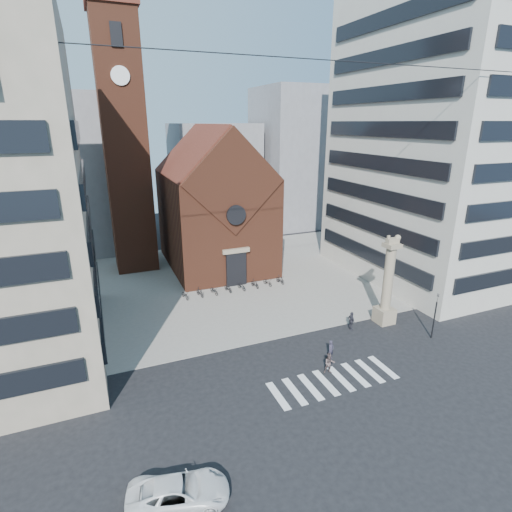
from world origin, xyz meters
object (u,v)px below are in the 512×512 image
at_px(scooter_0, 185,295).
at_px(pedestrian_0, 331,350).
at_px(lion_column, 387,289).
at_px(pedestrian_2, 351,321).
at_px(white_car, 179,493).
at_px(traffic_light, 435,315).
at_px(pedestrian_1, 329,363).

bearing_deg(scooter_0, pedestrian_0, -73.71).
bearing_deg(lion_column, scooter_0, 142.87).
bearing_deg(pedestrian_0, pedestrian_2, 16.13).
xyz_separation_m(lion_column, white_car, (-22.15, -11.63, -2.75)).
bearing_deg(traffic_light, lion_column, 116.46).
distance_m(white_car, pedestrian_0, 16.27).
distance_m(lion_column, white_car, 25.17).
bearing_deg(scooter_0, traffic_light, -53.11).
height_order(lion_column, traffic_light, lion_column).
distance_m(lion_column, scooter_0, 20.81).
bearing_deg(lion_column, traffic_light, -63.54).
bearing_deg(lion_column, white_car, -152.30).
relative_size(pedestrian_1, pedestrian_2, 0.97).
height_order(pedestrian_0, pedestrian_1, pedestrian_1).
xyz_separation_m(white_car, pedestrian_0, (14.04, 8.21, 0.13)).
xyz_separation_m(white_car, scooter_0, (5.74, 24.06, -0.22)).
bearing_deg(white_car, traffic_light, -60.27).
bearing_deg(white_car, scooter_0, -1.22).
height_order(pedestrian_2, scooter_0, pedestrian_2).
xyz_separation_m(pedestrian_0, pedestrian_1, (-1.15, -1.61, 0.02)).
xyz_separation_m(white_car, pedestrian_1, (12.89, 6.59, 0.15)).
xyz_separation_m(traffic_light, white_car, (-24.15, -7.63, -1.58)).
height_order(lion_column, white_car, lion_column).
bearing_deg(pedestrian_2, white_car, 125.48).
distance_m(pedestrian_1, pedestrian_2, 7.47).
relative_size(pedestrian_1, scooter_0, 1.04).
relative_size(white_car, pedestrian_0, 3.05).
bearing_deg(pedestrian_0, lion_column, 0.87).
height_order(traffic_light, white_car, traffic_light).
bearing_deg(pedestrian_2, lion_column, -86.82).
bearing_deg(scooter_0, pedestrian_1, -79.09).
bearing_deg(traffic_light, scooter_0, 138.25).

